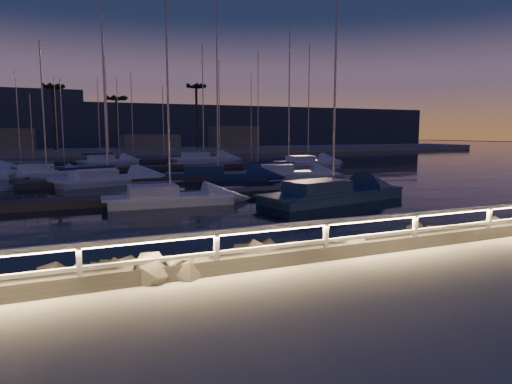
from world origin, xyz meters
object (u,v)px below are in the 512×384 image
sailboat_e (45,172)px  sailboat_f (105,178)px  sailboat_d (329,193)px  sailboat_n (107,161)px  sailboat_g (286,173)px  sailboat_h (215,174)px  sailboat_b (167,197)px  sailboat_k (202,158)px  guard_rail (385,225)px  sailboat_l (306,161)px  sailboat_c (105,179)px

sailboat_e → sailboat_f: size_ratio=0.83×
sailboat_d → sailboat_n: sailboat_d is taller
sailboat_g → sailboat_h: 6.29m
sailboat_b → sailboat_h: bearing=64.0°
sailboat_k → sailboat_n: size_ratio=1.19×
sailboat_b → sailboat_d: size_ratio=0.76×
guard_rail → sailboat_e: sailboat_e is taller
guard_rail → sailboat_l: (19.40, 37.69, -0.95)m
guard_rail → sailboat_g: 27.28m
sailboat_b → sailboat_n: sailboat_n is taller
sailboat_b → sailboat_c: sailboat_c is taller
sailboat_l → sailboat_b: bearing=-139.5°
guard_rail → sailboat_c: 26.16m
sailboat_b → sailboat_l: (22.23, 23.32, 0.00)m
sailboat_c → sailboat_h: (8.77, 0.38, -0.00)m
sailboat_f → sailboat_l: 26.86m
guard_rail → sailboat_c: (-4.85, 25.69, -0.94)m
sailboat_c → sailboat_h: bearing=-17.6°
sailboat_b → sailboat_c: 11.50m
sailboat_e → sailboat_f: (4.26, -7.95, 0.03)m
sailboat_k → sailboat_c: bearing=-128.7°
sailboat_e → sailboat_k: 23.89m
sailboat_f → sailboat_l: bearing=17.0°
sailboat_e → sailboat_l: (28.50, 3.62, -0.01)m
sailboat_n → sailboat_d: bearing=-99.8°
sailboat_e → sailboat_h: bearing=-10.2°
sailboat_c → sailboat_d: size_ratio=0.87×
sailboat_e → sailboat_c: bearing=-41.8°
sailboat_b → sailboat_c: size_ratio=0.88×
sailboat_b → sailboat_k: 36.57m
guard_rail → sailboat_l: 42.40m
guard_rail → sailboat_e: size_ratio=3.77×
guard_rail → sailboat_l: size_ratio=3.10×
sailboat_b → sailboat_g: bearing=44.1°
guard_rail → sailboat_f: 26.59m
sailboat_c → sailboat_g: size_ratio=1.06×
sailboat_b → sailboat_l: size_ratio=0.85×
sailboat_f → sailboat_d: bearing=-61.2°
sailboat_d → sailboat_l: bearing=51.1°
sailboat_c → sailboat_e: sailboat_c is taller
sailboat_k → sailboat_f: bearing=-129.2°
sailboat_l → sailboat_n: size_ratio=1.10×
sailboat_b → sailboat_g: 16.98m
sailboat_e → sailboat_l: 28.73m
sailboat_e → sailboat_f: bearing=-40.5°
sailboat_c → sailboat_l: 27.06m
sailboat_b → sailboat_l: sailboat_l is taller
sailboat_n → sailboat_l: bearing=-49.0°
sailboat_k → sailboat_l: size_ratio=1.08×
sailboat_e → sailboat_l: size_ratio=0.82×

